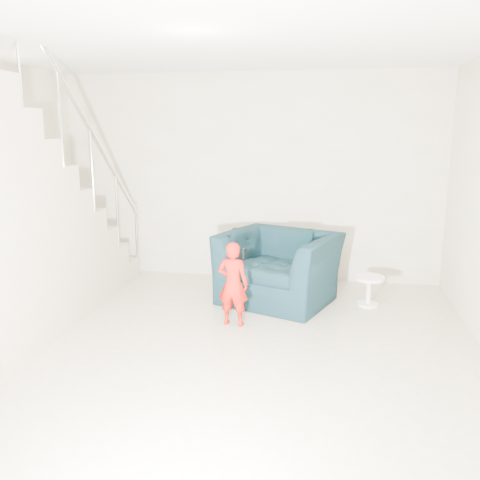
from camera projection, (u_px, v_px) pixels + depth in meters
name	position (u px, v px, depth m)	size (l,w,h in m)	color
floor	(199.00, 366.00, 4.34)	(5.50, 5.50, 0.00)	gray
ceiling	(192.00, 30.00, 3.76)	(5.50, 5.50, 0.00)	silver
back_wall	(249.00, 178.00, 6.70)	(5.00, 5.00, 0.00)	#ABA38B
armchair	(279.00, 267.00, 5.92)	(1.24, 1.08, 0.80)	black
toddler	(233.00, 284.00, 5.17)	(0.32, 0.21, 0.88)	#AB1905
side_table	(369.00, 286.00, 5.78)	(0.35, 0.35, 0.35)	white
staircase	(14.00, 236.00, 5.00)	(1.02, 3.03, 3.62)	#ADA089
cushion	(296.00, 244.00, 6.04)	(0.39, 0.11, 0.37)	black
throw	(232.00, 256.00, 6.05)	(0.05, 0.52, 0.58)	black
phone	(244.00, 253.00, 5.08)	(0.02, 0.05, 0.10)	black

